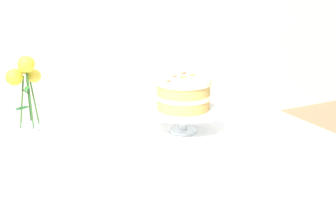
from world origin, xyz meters
TOP-DOWN VIEW (x-y plane):
  - dining_table at (0.00, -0.02)m, footprint 1.40×1.00m
  - linen_napkin at (0.17, 0.09)m, footprint 0.35×0.35m
  - cake_stand at (0.17, 0.09)m, footprint 0.29×0.29m
  - layer_cake at (0.17, 0.09)m, footprint 0.22×0.22m
  - flower_vase at (-0.41, 0.08)m, footprint 0.11×0.10m

SIDE VIEW (x-z plane):
  - dining_table at x=0.00m, z-range 0.28..1.02m
  - linen_napkin at x=0.17m, z-range 0.74..0.74m
  - cake_stand at x=0.17m, z-range 0.77..0.87m
  - flower_vase at x=-0.41m, z-range 0.71..1.07m
  - layer_cake at x=0.17m, z-range 0.84..0.97m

